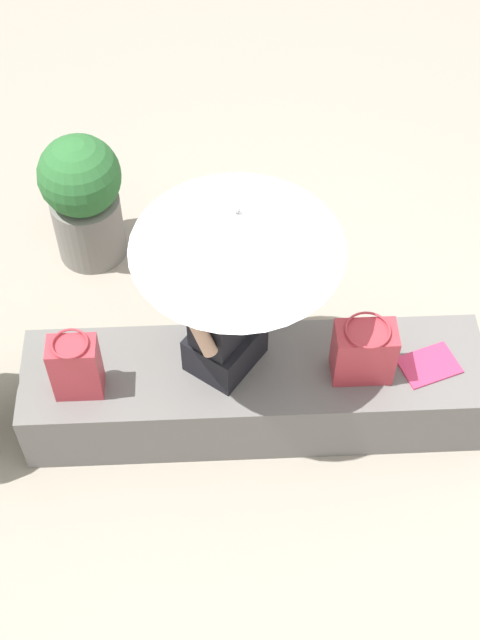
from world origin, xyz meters
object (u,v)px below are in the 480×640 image
at_px(person_seated, 224,311).
at_px(magazine, 429,365).
at_px(handbag_black, 76,367).
at_px(parasol, 237,230).
at_px(planter_far, 83,197).
at_px(tote_bag_canvas, 364,352).

relative_size(person_seated, magazine, 3.21).
bearing_deg(person_seated, magazine, 175.25).
relative_size(handbag_black, magazine, 1.33).
xyz_separation_m(parasol, planter_far, (0.84, -1.10, -0.83)).
distance_m(person_seated, parasol, 0.48).
bearing_deg(handbag_black, parasol, -165.68).
xyz_separation_m(handbag_black, tote_bag_canvas, (-1.37, -0.04, -0.01)).
height_order(person_seated, tote_bag_canvas, person_seated).
bearing_deg(tote_bag_canvas, parasol, -14.77).
bearing_deg(parasol, tote_bag_canvas, 165.23).
distance_m(tote_bag_canvas, magazine, 0.38).
relative_size(person_seated, planter_far, 1.06).
xyz_separation_m(handbag_black, magazine, (-1.71, -0.06, -0.18)).
bearing_deg(planter_far, handbag_black, 93.13).
bearing_deg(parasol, handbag_black, 14.32).
distance_m(parasol, handbag_black, 1.05).
xyz_separation_m(person_seated, magazine, (-1.01, 0.08, -0.38)).
bearing_deg(person_seated, handbag_black, 11.33).
xyz_separation_m(person_seated, planter_far, (0.78, -1.16, -0.35)).
distance_m(handbag_black, magazine, 1.72).
bearing_deg(magazine, tote_bag_canvas, -15.83).
distance_m(person_seated, magazine, 1.08).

